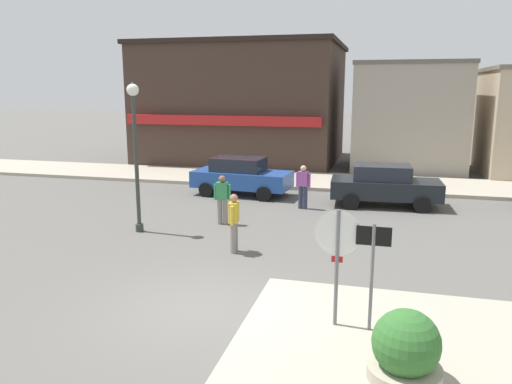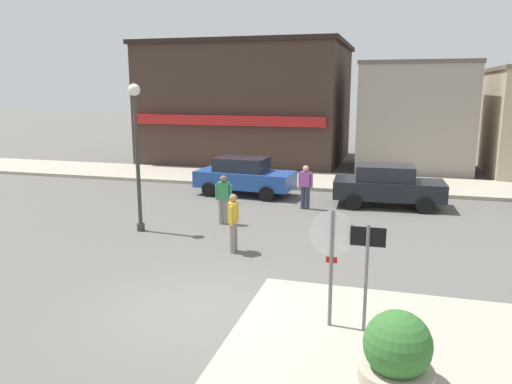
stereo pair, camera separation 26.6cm
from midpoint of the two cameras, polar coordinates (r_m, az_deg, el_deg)
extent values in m
plane|color=#5B5954|center=(10.37, -5.76, -13.17)|extent=(160.00, 160.00, 0.00)
cube|color=#A89E8C|center=(9.05, 19.07, -17.22)|extent=(6.40, 4.80, 0.15)
cube|color=#A89E8C|center=(23.60, 6.88, 1.27)|extent=(80.00, 4.00, 0.15)
cylinder|color=slate|center=(9.08, 9.40, -9.12)|extent=(0.07, 0.07, 2.30)
cylinder|color=red|center=(8.87, 9.57, -4.72)|extent=(0.76, 0.02, 0.76)
cylinder|color=white|center=(8.86, 9.56, -4.75)|extent=(0.82, 0.01, 0.82)
cube|color=red|center=(9.01, 9.47, -7.66)|extent=(0.20, 0.01, 0.11)
cylinder|color=slate|center=(9.04, 13.28, -10.06)|extent=(0.06, 0.06, 2.10)
cube|color=black|center=(8.78, 13.54, -5.00)|extent=(0.60, 0.02, 0.34)
cube|color=white|center=(8.79, 13.54, -4.98)|extent=(0.54, 0.01, 0.29)
cube|color=black|center=(8.79, 13.54, -4.97)|extent=(0.34, 0.01, 0.08)
cylinder|color=#ADA38E|center=(8.14, 16.60, -19.76)|extent=(1.10, 1.10, 0.35)
sphere|color=#336B2D|center=(7.87, 16.85, -16.34)|extent=(1.00, 1.00, 1.00)
cylinder|color=#333833|center=(15.53, -12.89, 3.13)|extent=(0.12, 0.12, 4.20)
cylinder|color=#333833|center=(15.94, -12.56, -3.92)|extent=(0.24, 0.24, 0.24)
sphere|color=white|center=(15.36, -13.27, 11.30)|extent=(0.36, 0.36, 0.36)
cone|color=#333833|center=(15.36, -13.30, 11.83)|extent=(0.32, 0.32, 0.18)
cube|color=#234C9E|center=(20.60, -0.89, 1.49)|extent=(4.13, 2.03, 0.66)
cube|color=#1E232D|center=(20.56, -1.28, 3.19)|extent=(2.19, 1.56, 0.56)
cylinder|color=black|center=(21.06, 3.10, 0.68)|extent=(0.61, 0.23, 0.60)
cylinder|color=black|center=(19.48, 1.60, -0.23)|extent=(0.61, 0.23, 0.60)
cylinder|color=black|center=(21.91, -3.10, 1.12)|extent=(0.61, 0.23, 0.60)
cylinder|color=black|center=(20.39, -5.00, 0.28)|extent=(0.61, 0.23, 0.60)
cube|color=black|center=(19.25, 15.27, 0.33)|extent=(4.09, 1.91, 0.66)
cube|color=#1E232D|center=(19.13, 14.93, 2.14)|extent=(2.15, 1.50, 0.56)
cylinder|color=black|center=(20.25, 18.62, -0.38)|extent=(0.61, 0.21, 0.60)
cylinder|color=black|center=(18.60, 19.14, -1.47)|extent=(0.61, 0.21, 0.60)
cylinder|color=black|center=(20.13, 11.59, -0.07)|extent=(0.61, 0.21, 0.60)
cylinder|color=black|center=(18.47, 11.48, -1.13)|extent=(0.61, 0.21, 0.60)
cylinder|color=gray|center=(16.29, -3.54, -2.20)|extent=(0.16, 0.16, 0.85)
cylinder|color=gray|center=(16.25, -2.92, -2.23)|extent=(0.16, 0.16, 0.85)
cube|color=#338C51|center=(16.12, -3.26, 0.18)|extent=(0.38, 0.26, 0.54)
sphere|color=brown|center=(16.05, -3.28, 1.51)|extent=(0.22, 0.22, 0.22)
cylinder|color=#338C51|center=(16.18, -4.05, 0.04)|extent=(0.10, 0.10, 0.52)
cylinder|color=#338C51|center=(16.08, -2.46, -0.02)|extent=(0.10, 0.10, 0.52)
cylinder|color=#2D334C|center=(18.39, 5.79, -0.61)|extent=(0.16, 0.16, 0.85)
cylinder|color=#2D334C|center=(18.34, 6.32, -0.66)|extent=(0.16, 0.16, 0.85)
cube|color=#994C99|center=(18.23, 6.10, 1.50)|extent=(0.39, 0.26, 0.54)
sphere|color=tan|center=(18.17, 6.13, 2.68)|extent=(0.22, 0.22, 0.22)
cylinder|color=#994C99|center=(18.31, 5.41, 1.40)|extent=(0.10, 0.10, 0.52)
cylinder|color=#994C99|center=(18.18, 6.79, 1.29)|extent=(0.10, 0.10, 0.52)
cylinder|color=gray|center=(13.43, -2.11, -5.26)|extent=(0.16, 0.16, 0.85)
cylinder|color=gray|center=(13.60, -1.92, -5.04)|extent=(0.16, 0.16, 0.85)
cube|color=gold|center=(13.33, -2.03, -2.29)|extent=(0.24, 0.37, 0.54)
sphere|color=#9E7051|center=(13.24, -2.05, -0.70)|extent=(0.22, 0.22, 0.22)
cylinder|color=gold|center=(13.12, -2.28, -2.74)|extent=(0.10, 0.10, 0.52)
cylinder|color=gold|center=(13.55, -1.79, -2.27)|extent=(0.10, 0.10, 0.52)
cube|color=#3D2D26|center=(30.76, -0.35, 9.91)|extent=(11.09, 9.23, 6.66)
cube|color=#B21E1E|center=(26.25, -3.25, 8.18)|extent=(10.54, 0.40, 0.50)
cube|color=black|center=(30.84, -0.36, 16.32)|extent=(11.43, 9.51, 0.24)
cube|color=#9E9384|center=(28.06, 17.91, 7.95)|extent=(5.67, 5.09, 5.48)
cube|color=#5E584F|center=(28.04, 18.29, 13.75)|extent=(5.78, 5.20, 0.20)
camera|label=1|loc=(0.13, -89.46, 0.11)|focal=35.00mm
camera|label=2|loc=(0.13, 90.54, -0.11)|focal=35.00mm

